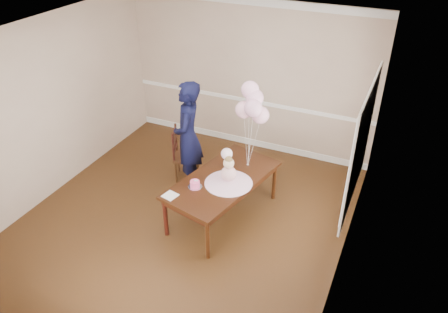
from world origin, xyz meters
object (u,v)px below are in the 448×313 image
(dining_table_top, at_px, (223,180))
(birthday_cake, at_px, (195,184))
(dining_chair_seat, at_px, (186,156))
(woman, at_px, (188,137))

(dining_table_top, distance_m, birthday_cake, 0.44)
(birthday_cake, xyz_separation_m, dining_chair_seat, (-0.71, 1.03, -0.31))
(dining_chair_seat, distance_m, woman, 0.55)
(woman, bearing_deg, dining_chair_seat, -159.70)
(dining_table_top, bearing_deg, woman, 161.70)
(dining_table_top, xyz_separation_m, dining_chair_seat, (-0.97, 0.68, -0.24))
(birthday_cake, distance_m, woman, 1.03)
(dining_table_top, xyz_separation_m, woman, (-0.82, 0.49, 0.26))
(dining_chair_seat, height_order, woman, woman)
(birthday_cake, bearing_deg, dining_chair_seat, 124.49)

